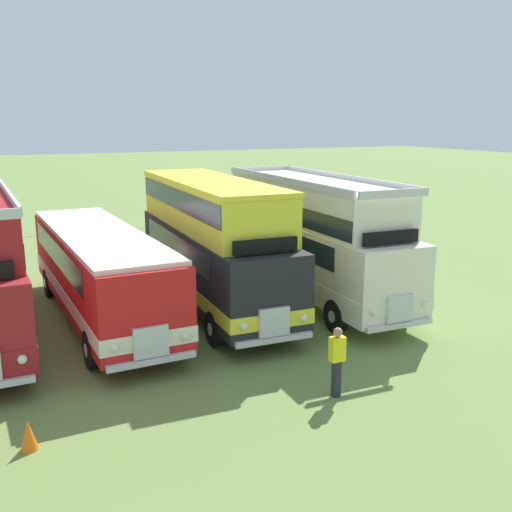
# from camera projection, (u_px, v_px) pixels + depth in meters

# --- Properties ---
(bus_seventh_in_row) EXTENTS (2.89, 11.09, 2.99)m
(bus_seventh_in_row) POSITION_uv_depth(u_px,v_px,m) (99.00, 268.00, 19.40)
(bus_seventh_in_row) COLOR red
(bus_seventh_in_row) RESTS_ON ground
(bus_eighth_in_row) EXTENTS (2.89, 10.09, 4.49)m
(bus_eighth_in_row) POSITION_uv_depth(u_px,v_px,m) (212.00, 239.00, 20.46)
(bus_eighth_in_row) COLOR black
(bus_eighth_in_row) RESTS_ON ground
(bus_ninth_in_row) EXTENTS (2.80, 10.56, 4.52)m
(bus_ninth_in_row) POSITION_uv_depth(u_px,v_px,m) (312.00, 235.00, 21.82)
(bus_ninth_in_row) COLOR silver
(bus_ninth_in_row) RESTS_ON ground
(cone_mid_row) EXTENTS (0.36, 0.36, 0.64)m
(cone_mid_row) POSITION_uv_depth(u_px,v_px,m) (29.00, 435.00, 11.93)
(cone_mid_row) COLOR orange
(cone_mid_row) RESTS_ON ground
(marshal_person) EXTENTS (0.36, 0.24, 1.73)m
(marshal_person) POSITION_uv_depth(u_px,v_px,m) (337.00, 361.00, 14.12)
(marshal_person) COLOR #23232D
(marshal_person) RESTS_ON ground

